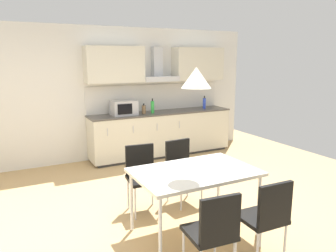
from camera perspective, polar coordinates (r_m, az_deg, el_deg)
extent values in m
cube|color=tan|center=(4.55, -0.33, -14.29)|extent=(7.97, 7.81, 0.02)
cube|color=silver|center=(6.60, -10.88, 5.50)|extent=(6.38, 0.10, 2.59)
cube|color=#333333|center=(6.91, -1.08, -4.76)|extent=(2.87, 0.54, 0.05)
cube|color=beige|center=(6.80, -1.09, -1.21)|extent=(2.99, 0.59, 0.83)
cube|color=#4C4742|center=(6.72, -1.11, 2.36)|extent=(3.01, 0.61, 0.03)
cube|color=silver|center=(6.03, -10.48, -1.06)|extent=(0.01, 0.01, 0.14)
cube|color=silver|center=(6.19, -6.07, -0.61)|extent=(0.01, 0.01, 0.14)
cube|color=silver|center=(6.38, -1.89, -0.17)|extent=(0.01, 0.01, 0.14)
cube|color=silver|center=(6.61, 2.02, 0.23)|extent=(0.01, 0.01, 0.14)
cube|color=silver|center=(6.93, -2.15, 5.02)|extent=(2.99, 0.02, 0.54)
cube|color=beige|center=(6.40, -9.30, 10.52)|extent=(1.12, 0.34, 0.68)
cube|color=beige|center=(7.20, 5.22, 10.73)|extent=(1.12, 0.34, 0.68)
cube|color=#B7BABF|center=(6.74, -1.53, 8.24)|extent=(0.74, 0.40, 0.10)
cube|color=#B7BABF|center=(6.83, -1.95, 10.94)|extent=(0.20, 0.16, 0.63)
cube|color=#ADADB2|center=(6.38, -7.69, 3.17)|extent=(0.48, 0.34, 0.28)
cube|color=black|center=(6.21, -7.50, 2.93)|extent=(0.29, 0.01, 0.20)
cylinder|color=brown|center=(6.49, -4.24, 2.87)|extent=(0.08, 0.08, 0.17)
cylinder|color=black|center=(6.48, -4.25, 3.76)|extent=(0.03, 0.03, 0.04)
cylinder|color=green|center=(6.55, -2.71, 3.30)|extent=(0.07, 0.07, 0.24)
cylinder|color=black|center=(6.53, -2.73, 4.57)|extent=(0.03, 0.03, 0.05)
cylinder|color=blue|center=(7.20, 6.35, 3.94)|extent=(0.07, 0.07, 0.23)
cylinder|color=black|center=(7.18, 6.37, 5.04)|extent=(0.03, 0.03, 0.05)
cube|color=silver|center=(3.70, 4.67, -7.98)|extent=(1.35, 0.88, 0.04)
cylinder|color=silver|center=(3.28, -1.36, -17.90)|extent=(0.04, 0.04, 0.72)
cylinder|color=silver|center=(3.92, 15.50, -13.22)|extent=(0.04, 0.04, 0.72)
cylinder|color=silver|center=(3.91, -6.37, -12.90)|extent=(0.04, 0.04, 0.72)
cylinder|color=silver|center=(4.45, 8.79, -9.80)|extent=(0.04, 0.04, 0.72)
cube|color=black|center=(3.10, 7.15, -17.95)|extent=(0.43, 0.43, 0.04)
cube|color=black|center=(2.86, 9.09, -15.70)|extent=(0.38, 0.07, 0.40)
cylinder|color=silver|center=(3.29, 2.72, -20.81)|extent=(0.02, 0.02, 0.43)
cylinder|color=silver|center=(3.42, 8.20, -19.48)|extent=(0.02, 0.02, 0.43)
cube|color=black|center=(4.54, 2.92, -8.03)|extent=(0.43, 0.43, 0.04)
cube|color=black|center=(4.62, 1.68, -4.82)|extent=(0.38, 0.07, 0.40)
cylinder|color=silver|center=(4.59, 5.89, -10.99)|extent=(0.02, 0.02, 0.43)
cylinder|color=silver|center=(4.41, 2.30, -11.93)|extent=(0.02, 0.02, 0.43)
cylinder|color=silver|center=(4.85, 3.41, -9.70)|extent=(0.02, 0.02, 0.43)
cylinder|color=silver|center=(4.67, -0.06, -10.52)|extent=(0.02, 0.02, 0.43)
cube|color=black|center=(3.45, 15.82, -15.14)|extent=(0.41, 0.41, 0.04)
cube|color=black|center=(3.24, 18.17, -12.81)|extent=(0.38, 0.05, 0.40)
cylinder|color=silver|center=(3.58, 11.56, -18.16)|extent=(0.02, 0.02, 0.43)
cylinder|color=silver|center=(3.77, 15.88, -16.73)|extent=(0.02, 0.02, 0.43)
cylinder|color=silver|center=(3.56, 19.67, -18.81)|extent=(0.02, 0.02, 0.43)
cube|color=black|center=(4.29, -4.21, -9.27)|extent=(0.44, 0.44, 0.04)
cube|color=black|center=(4.38, -4.96, -5.78)|extent=(0.38, 0.08, 0.40)
cylinder|color=silver|center=(4.28, -1.24, -12.69)|extent=(0.02, 0.02, 0.43)
cylinder|color=silver|center=(4.19, -5.73, -13.33)|extent=(0.02, 0.02, 0.43)
cylinder|color=silver|center=(4.57, -2.75, -11.04)|extent=(0.02, 0.02, 0.43)
cylinder|color=silver|center=(4.49, -6.95, -11.59)|extent=(0.02, 0.02, 0.43)
cone|color=silver|center=(3.49, 4.95, 8.37)|extent=(0.32, 0.32, 0.22)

